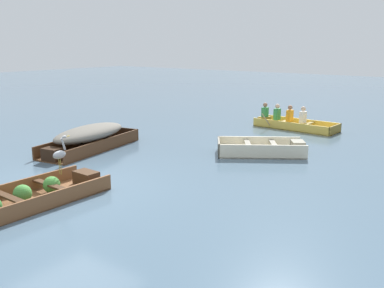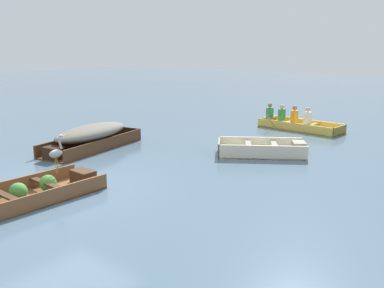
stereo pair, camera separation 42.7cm
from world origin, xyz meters
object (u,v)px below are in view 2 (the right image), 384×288
Objects in this scene: skiff_dark_varnish_near_moored at (91,135)px; rowboat_yellow_with_crew at (295,123)px; skiff_cream_mid_moored at (266,150)px; heron_on_dinghy at (56,152)px; dinghy_wooden_brown_foreground at (30,193)px.

skiff_dark_varnish_near_moored is 1.15× the size of rowboat_yellow_with_crew.
skiff_cream_mid_moored is 6.09m from heron_on_dinghy.
heron_on_dinghy is (-0.04, 0.71, 0.74)m from dinghy_wooden_brown_foreground.
skiff_cream_mid_moored is at bearing 70.36° from heron_on_dinghy.
rowboat_yellow_with_crew reaches higher than skiff_cream_mid_moored.
dinghy_wooden_brown_foreground is at bearing -107.27° from skiff_cream_mid_moored.
skiff_dark_varnish_near_moored is (-2.62, 3.65, 0.30)m from dinghy_wooden_brown_foreground.
skiff_dark_varnish_near_moored is 7.81m from rowboat_yellow_with_crew.
skiff_dark_varnish_near_moored is 3.93m from heron_on_dinghy.
dinghy_wooden_brown_foreground is 0.86× the size of skiff_dark_varnish_near_moored.
skiff_cream_mid_moored is at bearing 30.86° from skiff_dark_varnish_near_moored.
rowboat_yellow_with_crew is at bearing 84.80° from heron_on_dinghy.
skiff_cream_mid_moored is 3.27× the size of heron_on_dinghy.
skiff_cream_mid_moored is (1.99, 6.41, 0.01)m from dinghy_wooden_brown_foreground.
skiff_dark_varnish_near_moored is at bearing 131.31° from heron_on_dinghy.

